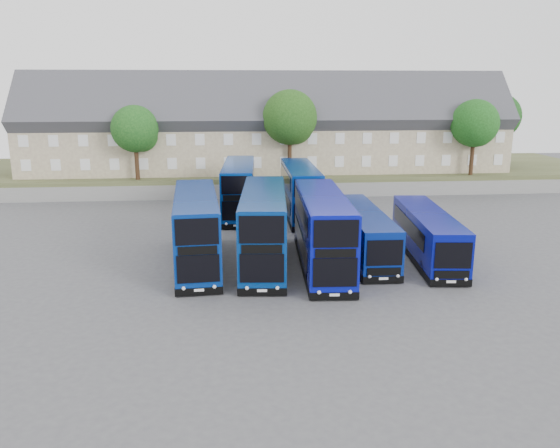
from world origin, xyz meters
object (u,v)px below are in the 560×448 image
at_px(coach_east_a, 363,234).
at_px(tree_west, 136,131).
at_px(tree_east, 476,125).
at_px(dd_front_mid, 264,229).
at_px(dd_front_left, 197,231).
at_px(tree_far, 498,118).
at_px(tree_mid, 291,119).

bearing_deg(coach_east_a, tree_west, 131.40).
bearing_deg(tree_east, tree_west, -180.00).
height_order(dd_front_mid, tree_west, tree_west).
bearing_deg(dd_front_left, tree_west, 103.65).
bearing_deg(tree_far, dd_front_mid, -135.27).
xyz_separation_m(tree_east, tree_far, (6.00, 7.00, 0.34)).
bearing_deg(coach_east_a, tree_east, 52.69).
bearing_deg(tree_east, coach_east_a, -128.43).
height_order(dd_front_mid, coach_east_a, dd_front_mid).
bearing_deg(dd_front_left, dd_front_mid, -6.30).
bearing_deg(tree_west, tree_east, 0.00).
distance_m(dd_front_left, tree_west, 24.47).
xyz_separation_m(dd_front_mid, coach_east_a, (6.92, 1.11, -0.81)).
distance_m(dd_front_mid, tree_west, 26.25).
height_order(dd_front_left, tree_far, tree_far).
bearing_deg(dd_front_mid, tree_west, 121.24).
xyz_separation_m(dd_front_left, dd_front_mid, (4.38, -0.17, 0.08)).
bearing_deg(coach_east_a, dd_front_mid, -169.80).
bearing_deg(tree_mid, tree_far, 14.04).
height_order(dd_front_mid, tree_far, tree_far).
bearing_deg(tree_east, tree_far, 49.40).
xyz_separation_m(dd_front_mid, tree_far, (30.33, 30.04, 5.35)).
height_order(coach_east_a, tree_far, tree_far).
relative_size(tree_east, tree_far, 0.94).
relative_size(dd_front_mid, tree_east, 1.51).
height_order(coach_east_a, tree_mid, tree_mid).
xyz_separation_m(dd_front_mid, tree_west, (-11.67, 23.04, 4.67)).
bearing_deg(tree_east, dd_front_left, -141.45).
distance_m(dd_front_left, coach_east_a, 11.36).
bearing_deg(tree_west, dd_front_left, -72.31).
bearing_deg(coach_east_a, dd_front_left, -174.16).
relative_size(dd_front_mid, tree_mid, 1.35).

